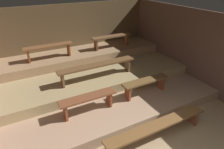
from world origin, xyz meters
The scene contains 12 objects.
ground centered at (0.00, 2.73, -0.04)m, with size 6.16×6.26×0.08m, color tan.
wall_back centered at (0.00, 5.49, 1.12)m, with size 6.16×0.06×2.24m, color brown.
wall_right centered at (2.71, 2.73, 1.12)m, with size 0.06×6.26×2.24m, color brown.
platform_lower centered at (0.00, 3.48, 0.13)m, with size 5.36×3.94×0.26m, color tan.
platform_middle centered at (0.00, 4.10, 0.39)m, with size 5.36×2.71×0.26m, color tan.
platform_upper centered at (0.00, 4.84, 0.65)m, with size 5.36×1.22×0.26m, color #A5815C.
bench_floor_center centered at (0.20, 1.14, 0.35)m, with size 2.37×0.27×0.42m.
bench_lower_left centered at (-0.80, 2.37, 0.58)m, with size 1.31×0.27×0.42m.
bench_lower_right centered at (0.80, 2.37, 0.58)m, with size 1.31×0.27×0.42m.
bench_middle_center centered at (-0.12, 3.33, 0.86)m, with size 2.18×0.27×0.42m.
bench_upper_left centered at (-1.07, 4.74, 1.11)m, with size 1.44×0.27×0.42m.
bench_upper_right centered at (1.07, 4.74, 1.11)m, with size 1.44×0.27×0.42m.
Camera 1 is at (-2.06, -1.13, 3.12)m, focal length 31.74 mm.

